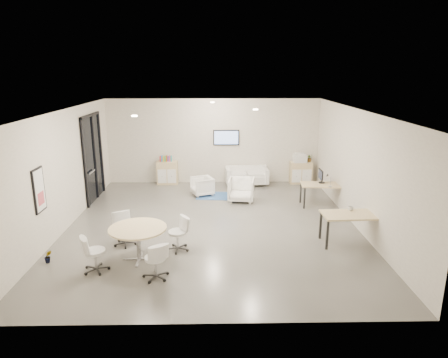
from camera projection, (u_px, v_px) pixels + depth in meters
name	position (u px, v px, depth m)	size (l,w,h in m)	color
room_shell	(212.00, 170.00, 10.79)	(9.60, 10.60, 4.80)	#55524D
glass_door	(93.00, 155.00, 13.16)	(0.09, 1.90, 2.85)	black
artwork	(39.00, 190.00, 9.19)	(0.05, 0.54, 1.04)	black
wall_tv	(226.00, 138.00, 15.07)	(0.98, 0.06, 0.58)	black
ceiling_spots	(205.00, 108.00, 11.18)	(3.14, 4.14, 0.03)	#FFEAC6
sideboard_left	(167.00, 173.00, 15.19)	(0.78, 0.41, 0.88)	#CEB87C
sideboard_right	(301.00, 173.00, 15.29)	(0.84, 0.41, 0.84)	#CEB87C
books	(166.00, 159.00, 15.04)	(0.45, 0.14, 0.22)	red
printer	(300.00, 158.00, 15.14)	(0.51, 0.43, 0.34)	white
loveseat	(247.00, 176.00, 15.11)	(1.62, 0.90, 0.59)	white
blue_rug	(217.00, 196.00, 13.82)	(1.40, 0.93, 0.01)	navy
armchair_left	(202.00, 185.00, 13.86)	(0.68, 0.64, 0.70)	white
armchair_right	(241.00, 189.00, 13.20)	(0.82, 0.77, 0.85)	white
desk_rear	(323.00, 186.00, 12.71)	(1.42, 0.81, 0.71)	#CEB87C
desk_front	(353.00, 217.00, 9.87)	(1.54, 0.81, 0.79)	#CEB87C
monitor	(321.00, 176.00, 12.78)	(0.20, 0.50, 0.44)	black
round_table	(138.00, 231.00, 9.01)	(1.31, 1.31, 0.79)	#CEB87C
meeting_chairs	(139.00, 243.00, 9.09)	(2.47, 2.47, 0.82)	white
plant_cabinet	(310.00, 159.00, 15.18)	(0.27, 0.30, 0.23)	#3F7F3F
plant_floor	(48.00, 260.00, 9.04)	(0.17, 0.30, 0.13)	#3F7F3F
cup	(351.00, 208.00, 10.07)	(0.13, 0.10, 0.13)	white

